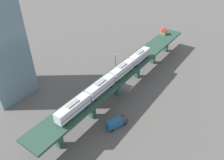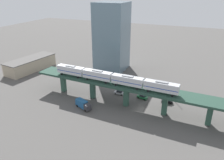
# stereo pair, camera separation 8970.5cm
# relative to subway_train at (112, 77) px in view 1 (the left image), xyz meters

# --- Properties ---
(ground_plane) EXTENTS (400.00, 400.00, 0.00)m
(ground_plane) POSITION_rel_subway_train_xyz_m (0.87, -12.01, -11.42)
(ground_plane) COLOR #514F4C
(elevated_viaduct) EXTENTS (12.44, 92.28, 8.88)m
(elevated_viaduct) POSITION_rel_subway_train_xyz_m (0.86, -12.21, -3.84)
(elevated_viaduct) COLOR #244135
(elevated_viaduct) RESTS_ON ground
(subway_train) EXTENTS (5.02, 49.87, 4.45)m
(subway_train) POSITION_rel_subway_train_xyz_m (0.00, 0.00, 0.00)
(subway_train) COLOR silver
(subway_train) RESTS_ON elevated_viaduct
(signal_hut) EXTENTS (3.36, 3.36, 3.40)m
(signal_hut) POSITION_rel_subway_train_xyz_m (1.59, -50.20, -0.74)
(signal_hut) COLOR #8C7251
(signal_hut) RESTS_ON elevated_viaduct
(street_car_silver) EXTENTS (2.11, 4.48, 1.89)m
(street_car_silver) POSITION_rel_subway_train_xyz_m (8.94, 0.36, -10.48)
(street_car_silver) COLOR #B7BABF
(street_car_silver) RESTS_ON ground
(street_car_black) EXTENTS (2.66, 4.67, 1.89)m
(street_car_black) POSITION_rel_subway_train_xyz_m (9.30, -20.12, -10.48)
(street_car_black) COLOR black
(street_car_black) RESTS_ON ground
(street_car_green) EXTENTS (2.80, 4.70, 1.89)m
(street_car_green) POSITION_rel_subway_train_xyz_m (8.98, -9.99, -10.48)
(street_car_green) COLOR #1E6638
(street_car_green) RESTS_ON ground
(delivery_truck) EXTENTS (4.88, 7.51, 3.20)m
(delivery_truck) POSITION_rel_subway_train_xyz_m (-7.46, 8.87, -9.66)
(delivery_truck) COLOR #333338
(delivery_truck) RESTS_ON ground
(street_lamp) EXTENTS (0.44, 0.44, 6.94)m
(street_lamp) POSITION_rel_subway_train_xyz_m (12.56, -22.19, -7.31)
(street_lamp) COLOR black
(street_lamp) RESTS_ON ground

